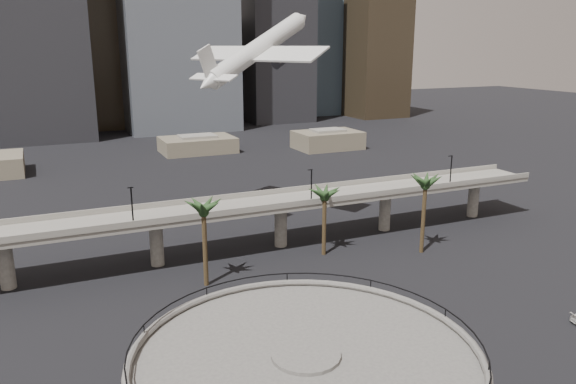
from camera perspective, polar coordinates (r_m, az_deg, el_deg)
name	(u,v)px	position (r m, az deg, el deg)	size (l,w,h in m)	color
overpass	(221,214)	(95.17, -6.83, -2.23)	(130.00, 9.30, 14.70)	#68655D
palm_trees	(324,196)	(90.03, 3.64, -0.43)	(42.40, 10.40, 14.00)	#44331D
low_buildings	(157,151)	(180.45, -13.16, 4.09)	(135.00, 27.50, 6.80)	#655E4B
skyline	(134,13)	(252.97, -15.41, 17.10)	(269.00, 86.00, 130.37)	gray
airborne_jet	(258,50)	(110.84, -3.07, 14.24)	(30.43, 29.03, 16.44)	silver
car_a	(308,341)	(69.02, 2.00, -14.91)	(1.85, 4.60, 1.57)	red
car_b	(375,318)	(75.17, 8.86, -12.53)	(1.51, 4.33, 1.43)	black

